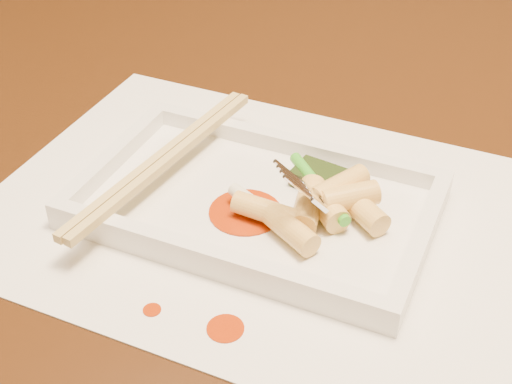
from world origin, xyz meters
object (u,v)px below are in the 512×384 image
at_px(plate_base, 256,207).
at_px(fork, 362,127).
at_px(placemat, 256,212).
at_px(chopstick_a, 159,158).
at_px(table, 275,241).

distance_m(plate_base, fork, 0.11).
bearing_deg(placemat, chopstick_a, 180.00).
xyz_separation_m(table, plate_base, (0.02, -0.08, 0.11)).
xyz_separation_m(table, fork, (0.09, -0.06, 0.18)).
bearing_deg(table, plate_base, -78.11).
distance_m(placemat, plate_base, 0.00).
distance_m(table, fork, 0.21).
bearing_deg(table, placemat, -78.11).
xyz_separation_m(plate_base, fork, (0.07, 0.02, 0.08)).
bearing_deg(fork, chopstick_a, -173.25).
bearing_deg(chopstick_a, placemat, -0.00).
bearing_deg(chopstick_a, plate_base, 0.00).
bearing_deg(plate_base, chopstick_a, 180.00).
xyz_separation_m(placemat, chopstick_a, (-0.08, 0.00, 0.03)).
bearing_deg(placemat, fork, 14.42).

